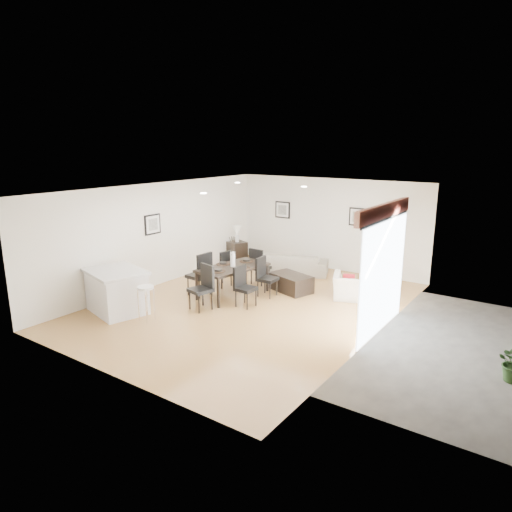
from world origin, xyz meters
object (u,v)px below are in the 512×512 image
Objects in this scene: coffee_table at (291,283)px; bar_stool at (146,291)px; dining_chair_wnear at (201,272)px; dining_chair_efar at (264,274)px; dining_chair_wfar at (224,267)px; dining_chair_enear at (243,284)px; dining_chair_head at (204,285)px; sofa at (292,263)px; kitchen_island at (117,291)px; dining_table at (233,269)px; dining_chair_foot at (258,264)px; side_table at (237,252)px; armchair at (353,287)px.

bar_stool is (-1.48, -3.50, 0.44)m from coffee_table.
dining_chair_efar is at bearing 128.87° from dining_chair_wnear.
dining_chair_wnear is 1.01× the size of coffee_table.
dining_chair_wfar is 1.04× the size of dining_chair_enear.
dining_chair_enear is at bearing 60.55° from dining_chair_head.
dining_chair_head reaches higher than bar_stool.
sofa is 3.13m from dining_chair_wnear.
kitchen_island reaches higher than dining_chair_enear.
coffee_table is at bearing 97.55° from sofa.
coffee_table is 0.68× the size of kitchen_island.
sofa is 1.88× the size of coffee_table.
dining_table is 1.12m from dining_chair_foot.
dining_chair_wfar reaches higher than side_table.
bar_stool is (0.96, 0.00, 0.17)m from kitchen_island.
dining_chair_efar reaches higher than side_table.
bar_stool reaches higher than coffee_table.
dining_chair_efar is 0.94× the size of dining_chair_head.
dining_chair_wnear is 2.29m from coffee_table.
kitchen_island is at bearing 71.03° from dining_chair_foot.
bar_stool is at bearing 11.47° from dining_chair_wfar.
sofa is 2.11× the size of dining_chair_efar.
sofa is 3.06× the size of side_table.
bar_stool reaches higher than armchair.
dining_chair_wnear is at bearing 93.98° from bar_stool.
dining_table reaches higher than coffee_table.
dining_table is 1.19× the size of kitchen_island.
kitchen_island is (-1.45, -2.37, -0.18)m from dining_table.
dining_table is (-0.20, -2.55, 0.38)m from sofa.
dining_chair_enear is at bearing -50.90° from side_table.
armchair is at bearing 58.41° from kitchen_island.
armchair is at bearing -15.14° from side_table.
dining_chair_wnear reaches higher than dining_table.
dining_chair_wnear is at bearing 9.24° from dining_chair_wfar.
dining_chair_wnear reaches higher than dining_chair_foot.
dining_chair_efar is (1.27, 0.01, -0.00)m from dining_chair_wfar.
armchair is 1.01× the size of dining_chair_enear.
armchair is at bearing -65.67° from dining_chair_efar.
dining_table is (-2.56, -1.45, 0.36)m from armchair.
dining_chair_efar is at bearing 6.18° from armchair.
sofa is 2.17× the size of dining_chair_enear.
dining_chair_wnear is 1.43× the size of bar_stool.
dining_chair_foot reaches higher than dining_chair_wfar.
dining_chair_foot is 2.42m from side_table.
kitchen_island is (-2.44, -3.50, 0.27)m from coffee_table.
kitchen_island reaches higher than bar_stool.
coffee_table is at bearing 137.78° from dining_chair_wnear.
dining_chair_head reaches higher than dining_chair_foot.
dining_chair_foot is (-0.01, 1.11, -0.12)m from dining_table.
dining_chair_foot reaches higher than dining_chair_efar.
side_table is (-1.89, 3.76, -0.24)m from dining_chair_head.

